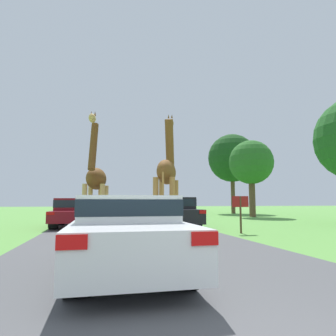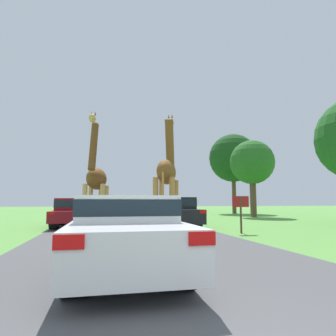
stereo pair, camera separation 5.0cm
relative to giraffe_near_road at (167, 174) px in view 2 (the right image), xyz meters
name	(u,v)px [view 2 (the right image)]	position (x,y,z in m)	size (l,w,h in m)	color
road	(114,214)	(-1.00, 20.99, -2.22)	(7.00, 120.00, 0.00)	#4C4C4F
giraffe_near_road	(167,174)	(0.00, 0.00, 0.00)	(1.31, 2.81, 4.71)	#B77F3D
giraffe_companion	(96,181)	(-2.44, 1.74, -0.15)	(1.03, 2.62, 4.50)	tan
car_lead_maroon	(124,231)	(-1.79, -4.56, -1.49)	(1.81, 4.46, 1.36)	silver
car_queue_right	(95,208)	(-2.74, 13.45, -1.48)	(1.94, 4.09, 1.41)	#144C28
car_queue_left	(158,209)	(1.54, 10.08, -1.50)	(1.79, 4.75, 1.37)	navy
car_far_ahead	(146,207)	(1.76, 17.46, -1.43)	(1.83, 4.01, 1.51)	#561914
car_verge_right	(75,211)	(-3.55, 5.89, -1.45)	(1.94, 4.59, 1.42)	maroon
car_rear_follower	(176,211)	(1.42, 4.44, -1.45)	(1.76, 4.06, 1.47)	black
tree_left_edge	(233,158)	(11.68, 19.88, 3.76)	(5.22, 5.22, 8.61)	brown
tree_right_cluster	(252,163)	(10.18, 12.90, 2.32)	(3.73, 3.73, 6.47)	brown
sign_post	(241,207)	(3.26, 1.03, -1.19)	(0.70, 0.08, 1.48)	#4C3823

